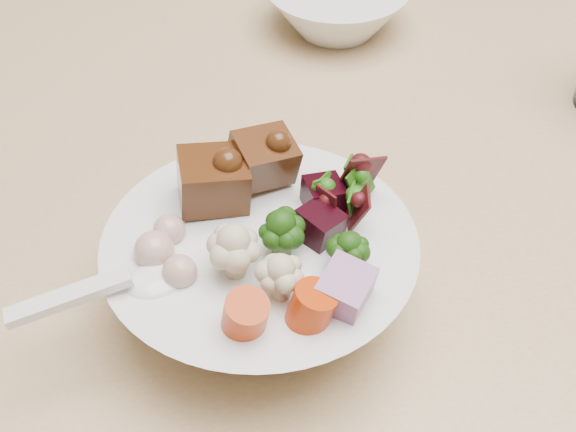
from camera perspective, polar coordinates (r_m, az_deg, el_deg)
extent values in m
cube|color=tan|center=(0.76, 19.50, 3.51)|extent=(1.88, 1.24, 0.04)
cube|color=tan|center=(1.40, 0.56, 8.62)|extent=(0.54, 0.54, 0.04)
cylinder|color=tan|center=(1.43, -6.41, -3.59)|extent=(0.03, 0.03, 0.43)
cylinder|color=tan|center=(1.44, 7.95, -3.19)|extent=(0.03, 0.03, 0.43)
cylinder|color=tan|center=(1.69, -5.87, 5.37)|extent=(0.03, 0.03, 0.43)
cylinder|color=tan|center=(1.70, 6.30, 5.64)|extent=(0.03, 0.03, 0.43)
sphere|color=black|center=(0.51, -0.48, -1.68)|extent=(0.03, 0.03, 0.03)
sphere|color=beige|center=(0.50, -3.82, -2.95)|extent=(0.04, 0.04, 0.04)
cube|color=black|center=(0.55, 2.53, 1.19)|extent=(0.04, 0.04, 0.02)
cube|color=#86517E|center=(0.49, 4.00, -5.35)|extent=(0.04, 0.05, 0.04)
cylinder|color=red|center=(0.47, -3.08, -7.17)|extent=(0.03, 0.03, 0.03)
sphere|color=tan|center=(0.51, -7.71, -3.95)|extent=(0.02, 0.02, 0.02)
ellipsoid|color=silver|center=(0.51, -9.42, -4.65)|extent=(0.04, 0.04, 0.01)
cube|color=silver|center=(0.51, -15.33, -5.57)|extent=(0.08, 0.02, 0.02)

